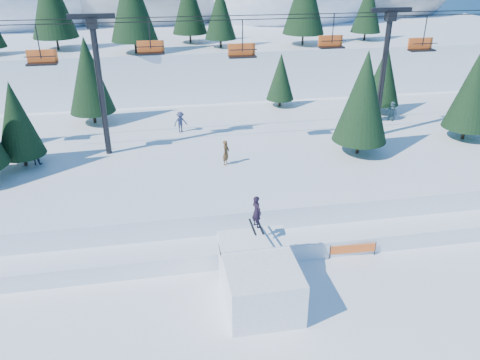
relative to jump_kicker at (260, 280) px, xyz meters
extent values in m
plane|color=white|center=(0.54, -2.05, -1.36)|extent=(160.00, 160.00, 0.00)
cube|color=white|center=(0.54, 15.95, -0.11)|extent=(70.00, 22.00, 2.50)
cube|color=white|center=(0.54, 5.95, -0.81)|extent=(70.00, 6.00, 1.10)
cube|color=white|center=(0.54, 65.95, 1.64)|extent=(110.00, 60.00, 6.00)
cylinder|color=black|center=(-6.45, 37.73, 5.36)|extent=(0.26, 0.26, 1.43)
cone|color=black|center=(-6.45, 37.73, 10.46)|extent=(5.30, 5.30, 8.77)
cylinder|color=black|center=(3.79, 39.77, 5.16)|extent=(0.26, 0.26, 1.03)
cone|color=black|center=(3.79, 39.77, 8.84)|extent=(3.83, 3.83, 6.33)
cylinder|color=black|center=(14.20, 39.54, 5.35)|extent=(0.26, 0.26, 1.40)
cylinder|color=black|center=(-15.73, 41.77, 5.36)|extent=(0.26, 0.26, 1.42)
cylinder|color=black|center=(23.43, 41.54, 5.17)|extent=(0.26, 0.26, 1.05)
cone|color=black|center=(23.43, 41.54, 8.92)|extent=(3.90, 3.90, 6.46)
cylinder|color=black|center=(0.37, 43.62, 5.24)|extent=(0.26, 0.26, 1.20)
cone|color=black|center=(0.37, 43.62, 9.52)|extent=(4.44, 4.44, 7.35)
cube|color=white|center=(0.00, -0.14, -0.11)|extent=(3.67, 4.53, 2.48)
cube|color=white|center=(0.00, 1.81, 1.18)|extent=(3.67, 1.59, 0.88)
imported|color=black|center=(0.10, 1.46, 3.20)|extent=(0.65, 0.76, 1.76)
cube|color=black|center=(-0.10, 1.46, 2.30)|extent=(0.11, 1.65, 0.03)
cube|color=black|center=(0.30, 1.46, 2.30)|extent=(0.11, 1.65, 0.03)
cylinder|color=black|center=(-8.46, 15.95, 6.14)|extent=(0.44, 0.44, 10.00)
cube|color=black|center=(-8.46, 15.95, 11.24)|extent=(3.20, 0.35, 0.35)
cube|color=black|center=(-8.46, 15.95, 10.79)|extent=(0.70, 0.70, 0.70)
cylinder|color=black|center=(13.54, 15.95, 6.14)|extent=(0.44, 0.44, 10.00)
cube|color=black|center=(13.54, 15.95, 11.24)|extent=(3.20, 0.35, 0.35)
cube|color=black|center=(13.54, 15.95, 10.79)|extent=(0.70, 0.70, 0.70)
cylinder|color=black|center=(2.54, 14.75, 10.94)|extent=(46.00, 0.06, 0.06)
cylinder|color=black|center=(2.54, 17.15, 10.94)|extent=(46.00, 0.06, 0.06)
cylinder|color=black|center=(-11.91, 14.75, 9.84)|extent=(0.08, 0.08, 2.20)
cube|color=black|center=(-11.91, 14.75, 8.39)|extent=(2.00, 0.75, 0.12)
cube|color=orange|center=(-11.91, 15.13, 8.84)|extent=(2.00, 0.10, 0.85)
cylinder|color=black|center=(-11.91, 14.40, 8.94)|extent=(2.00, 0.06, 0.06)
cylinder|color=black|center=(-4.64, 17.15, 9.84)|extent=(0.08, 0.08, 2.20)
cube|color=black|center=(-4.64, 17.15, 8.39)|extent=(2.00, 0.75, 0.12)
cube|color=orange|center=(-4.64, 17.53, 8.84)|extent=(2.00, 0.10, 0.85)
cylinder|color=black|center=(-4.64, 16.80, 8.94)|extent=(2.00, 0.06, 0.06)
cylinder|color=black|center=(1.83, 14.75, 9.84)|extent=(0.08, 0.08, 2.20)
cube|color=black|center=(1.83, 14.75, 8.39)|extent=(2.00, 0.75, 0.12)
cube|color=orange|center=(1.83, 15.13, 8.84)|extent=(2.00, 0.10, 0.85)
cylinder|color=black|center=(1.83, 14.40, 8.94)|extent=(2.00, 0.06, 0.06)
cylinder|color=black|center=(9.47, 17.15, 9.84)|extent=(0.08, 0.08, 2.20)
cube|color=black|center=(9.47, 17.15, 8.39)|extent=(2.00, 0.75, 0.12)
cube|color=orange|center=(9.47, 17.53, 8.84)|extent=(2.00, 0.10, 0.85)
cylinder|color=black|center=(9.47, 16.80, 8.94)|extent=(2.00, 0.06, 0.06)
cylinder|color=black|center=(15.88, 14.75, 9.84)|extent=(0.08, 0.08, 2.20)
cube|color=black|center=(15.88, 14.75, 8.39)|extent=(2.00, 0.75, 0.12)
cube|color=orange|center=(15.88, 15.13, 8.84)|extent=(2.00, 0.10, 0.85)
cylinder|color=black|center=(15.88, 14.40, 8.94)|extent=(2.00, 0.06, 0.06)
cylinder|color=black|center=(20.40, 13.87, 1.65)|extent=(0.26, 0.26, 1.02)
cone|color=black|center=(20.40, 13.87, 5.30)|extent=(3.79, 3.79, 6.26)
cylinder|color=black|center=(24.37, 17.69, 1.59)|extent=(0.26, 0.26, 0.89)
cylinder|color=black|center=(16.73, 21.84, 1.60)|extent=(0.26, 0.26, 0.91)
cone|color=black|center=(16.73, 21.84, 4.83)|extent=(3.36, 3.36, 5.56)
cylinder|color=black|center=(-10.23, 23.61, 1.68)|extent=(0.26, 0.26, 1.08)
cone|color=black|center=(-10.23, 23.61, 5.54)|extent=(4.01, 4.01, 6.63)
cylinder|color=black|center=(7.72, 25.62, 1.52)|extent=(0.26, 0.26, 0.74)
cone|color=black|center=(7.72, 25.62, 4.16)|extent=(2.75, 2.75, 4.55)
cylinder|color=black|center=(-14.29, 14.66, 1.58)|extent=(0.26, 0.26, 0.87)
cone|color=black|center=(-14.29, 14.66, 4.69)|extent=(3.23, 3.23, 5.34)
cylinder|color=black|center=(10.48, 12.51, 1.70)|extent=(0.26, 0.26, 1.10)
cone|color=black|center=(10.48, 12.51, 5.63)|extent=(4.09, 4.09, 6.77)
imported|color=#243A3F|center=(16.75, 19.46, 2.03)|extent=(1.01, 1.00, 1.76)
imported|color=#2F3456|center=(-2.65, 19.69, 2.06)|extent=(1.33, 0.99, 1.83)
imported|color=#382948|center=(-13.51, 14.75, 1.94)|extent=(0.89, 0.76, 1.59)
imported|color=#54371D|center=(0.15, 12.20, 2.08)|extent=(0.75, 0.81, 1.86)
cylinder|color=black|center=(4.96, 2.94, -0.91)|extent=(0.06, 0.06, 0.90)
cylinder|color=black|center=(7.76, 2.80, -0.91)|extent=(0.06, 0.06, 0.90)
cube|color=orange|center=(6.36, 2.87, -0.81)|extent=(2.80, 0.17, 0.55)
cylinder|color=black|center=(8.70, 4.07, -0.91)|extent=(0.06, 0.06, 0.90)
cylinder|color=black|center=(11.30, 3.03, -0.91)|extent=(0.06, 0.06, 0.90)
cube|color=orange|center=(10.00, 3.55, -0.81)|extent=(2.61, 1.08, 0.55)
camera|label=1|loc=(-4.46, -18.86, 15.10)|focal=35.00mm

